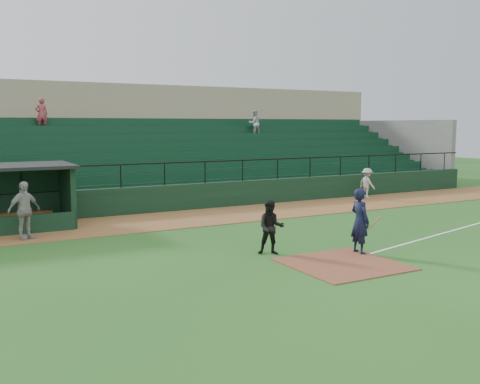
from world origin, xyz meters
TOP-DOWN VIEW (x-y plane):
  - ground at (0.00, 0.00)m, footprint 90.00×90.00m
  - warning_track at (0.00, 8.00)m, footprint 40.00×4.00m
  - home_plate_dirt at (0.00, -1.00)m, footprint 3.00×3.00m
  - foul_line at (8.00, 1.20)m, footprint 17.49×4.44m
  - stadium_structure at (-0.00, 16.46)m, footprint 38.00×13.08m
  - batter_at_plate at (1.27, -0.22)m, footprint 1.05×0.74m
  - umpire at (-1.13, 1.01)m, footprint 1.00×0.94m
  - runner at (9.94, 9.13)m, footprint 0.63×1.05m
  - dugout_player_a at (-7.37, 6.80)m, footprint 1.25×0.90m

SIDE VIEW (x-z plane):
  - ground at x=0.00m, z-range 0.00..0.00m
  - foul_line at x=8.00m, z-range 0.00..0.01m
  - warning_track at x=0.00m, z-range 0.00..0.03m
  - home_plate_dirt at x=0.00m, z-range 0.00..0.03m
  - umpire at x=-1.13m, z-range 0.00..1.65m
  - runner at x=9.94m, z-range 0.03..1.62m
  - batter_at_plate at x=1.27m, z-range 0.00..2.00m
  - dugout_player_a at x=-7.37m, z-range 0.03..2.01m
  - stadium_structure at x=0.00m, z-range -0.90..5.50m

